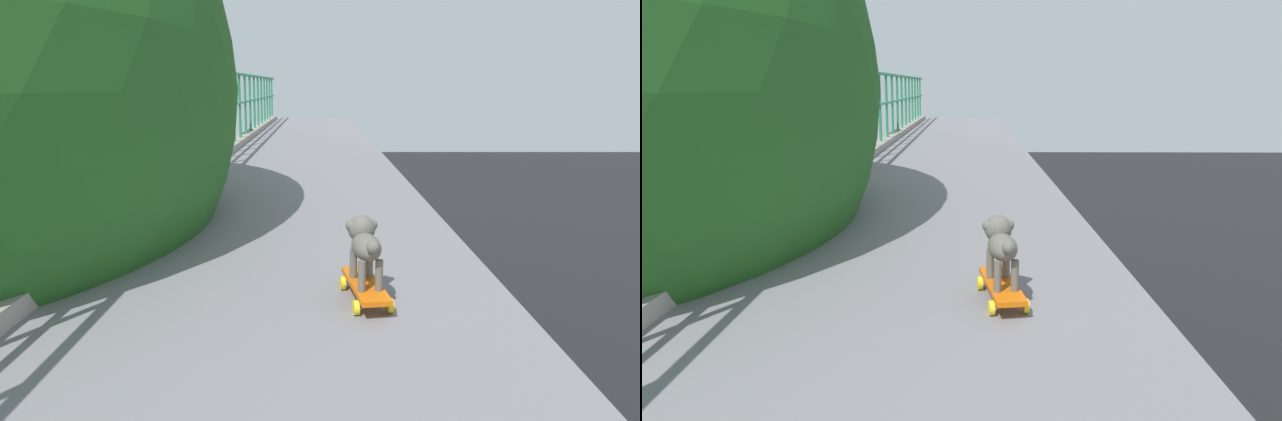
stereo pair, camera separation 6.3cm
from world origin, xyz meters
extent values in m
cylinder|color=#2C935F|center=(-0.25, 2.90, 6.79)|extent=(0.04, 0.04, 1.09)
cylinder|color=#2C935F|center=(-0.25, 3.62, 6.79)|extent=(0.04, 0.04, 1.09)
cylinder|color=#2C935F|center=(-0.25, 4.35, 6.79)|extent=(0.04, 0.04, 1.09)
cylinder|color=#2C935F|center=(-0.25, 5.07, 6.79)|extent=(0.04, 0.04, 1.09)
cylinder|color=#2C935F|center=(-0.25, 5.80, 6.79)|extent=(0.04, 0.04, 1.09)
cylinder|color=#2C935F|center=(-0.25, 6.52, 6.79)|extent=(0.04, 0.04, 1.09)
cylinder|color=#2C935F|center=(-0.25, 7.25, 6.79)|extent=(0.04, 0.04, 1.09)
cylinder|color=#2C935F|center=(-0.25, 7.97, 6.79)|extent=(0.04, 0.04, 1.09)
cylinder|color=#2C935F|center=(-0.25, 8.70, 6.79)|extent=(0.04, 0.04, 1.09)
cylinder|color=#2C935F|center=(-0.25, 9.42, 6.79)|extent=(0.04, 0.04, 1.09)
cylinder|color=#2C935F|center=(-0.25, 10.15, 6.79)|extent=(0.04, 0.04, 1.09)
cylinder|color=#2C935F|center=(-0.25, 10.87, 6.79)|extent=(0.04, 0.04, 1.09)
cylinder|color=#2C935F|center=(-0.25, 11.60, 6.79)|extent=(0.04, 0.04, 1.09)
cylinder|color=#2C935F|center=(-0.25, 12.32, 6.79)|extent=(0.04, 0.04, 1.09)
cylinder|color=#2C935F|center=(-0.25, 13.05, 6.79)|extent=(0.04, 0.04, 1.09)
cylinder|color=#2C935F|center=(-0.25, 13.77, 6.79)|extent=(0.04, 0.04, 1.09)
cylinder|color=#2C935F|center=(-0.25, 14.50, 6.79)|extent=(0.04, 0.04, 1.09)
cylinder|color=#2C935F|center=(-0.25, 15.22, 6.79)|extent=(0.04, 0.04, 1.09)
cylinder|color=#2C935F|center=(-0.25, 15.95, 6.79)|extent=(0.04, 0.04, 1.09)
cylinder|color=#2C935F|center=(-0.25, 16.67, 6.79)|extent=(0.04, 0.04, 1.09)
cube|color=red|center=(-8.52, 22.24, 1.85)|extent=(2.57, 10.82, 3.15)
cube|color=black|center=(-8.52, 22.24, 2.40)|extent=(2.59, 9.96, 0.70)
cylinder|color=black|center=(-7.28, 26.03, 0.48)|extent=(0.28, 0.96, 0.96)
cylinder|color=black|center=(-9.75, 26.03, 0.48)|extent=(0.28, 0.96, 0.96)
cylinder|color=black|center=(-7.28, 19.27, 0.48)|extent=(0.28, 0.96, 0.96)
cylinder|color=black|center=(-9.75, 19.27, 0.48)|extent=(0.28, 0.96, 0.96)
cylinder|color=brown|center=(-2.53, 10.66, 3.07)|extent=(0.39, 0.39, 6.14)
ellipsoid|color=#358136|center=(-2.53, 10.66, 7.20)|extent=(3.85, 3.85, 3.54)
cube|color=#E05F0C|center=(1.37, 2.87, 6.23)|extent=(0.21, 0.50, 0.02)
cylinder|color=yellow|center=(1.43, 3.04, 6.18)|extent=(0.03, 0.07, 0.07)
cylinder|color=yellow|center=(1.27, 3.01, 6.18)|extent=(0.03, 0.07, 0.07)
cylinder|color=yellow|center=(1.47, 2.72, 6.18)|extent=(0.03, 0.07, 0.07)
cylinder|color=yellow|center=(1.32, 2.70, 6.18)|extent=(0.03, 0.07, 0.07)
cylinder|color=#625E55|center=(1.40, 2.95, 6.31)|extent=(0.04, 0.04, 0.14)
cylinder|color=#625E55|center=(1.32, 2.94, 6.31)|extent=(0.04, 0.04, 0.14)
cylinder|color=#625E55|center=(1.43, 2.77, 6.31)|extent=(0.04, 0.04, 0.14)
cylinder|color=#625E55|center=(1.35, 2.76, 6.31)|extent=(0.04, 0.04, 0.14)
ellipsoid|color=#625E55|center=(1.37, 2.85, 6.42)|extent=(0.17, 0.26, 0.12)
sphere|color=#625E55|center=(1.36, 2.96, 6.48)|extent=(0.13, 0.13, 0.13)
ellipsoid|color=#5D5D5B|center=(1.35, 3.02, 6.47)|extent=(0.06, 0.07, 0.04)
sphere|color=#625E55|center=(1.41, 2.96, 6.50)|extent=(0.06, 0.06, 0.06)
sphere|color=#625E55|center=(1.31, 2.95, 6.50)|extent=(0.06, 0.06, 0.06)
sphere|color=#625E55|center=(1.39, 2.72, 6.46)|extent=(0.06, 0.06, 0.06)
camera|label=1|loc=(1.16, 0.42, 7.16)|focal=30.64mm
camera|label=2|loc=(1.22, 0.42, 7.16)|focal=30.64mm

